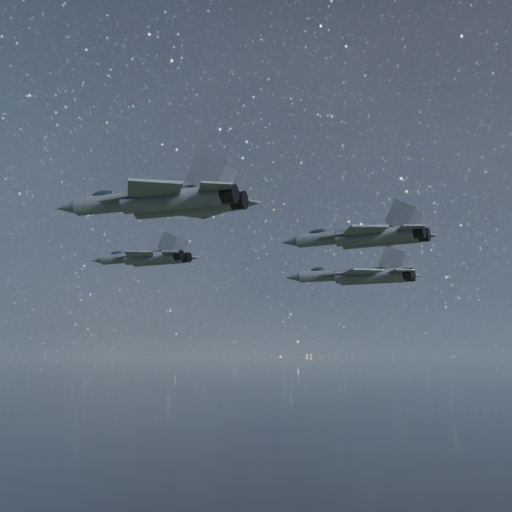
% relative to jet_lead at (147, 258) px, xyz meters
% --- Properties ---
extents(jet_lead, '(15.85, 11.08, 3.99)m').
position_rel_jet_lead_xyz_m(jet_lead, '(0.00, 0.00, 0.00)').
color(jet_lead, '#394047').
extents(jet_left, '(19.76, 13.88, 4.99)m').
position_rel_jet_lead_xyz_m(jet_left, '(25.23, 16.03, -1.36)').
color(jet_left, '#394047').
extents(jet_right, '(17.56, 12.50, 4.48)m').
position_rel_jet_lead_xyz_m(jet_right, '(16.24, -27.06, -0.56)').
color(jet_right, '#394047').
extents(jet_slot, '(15.68, 10.81, 3.93)m').
position_rel_jet_lead_xyz_m(jet_slot, '(29.98, -11.68, -1.36)').
color(jet_slot, '#394047').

